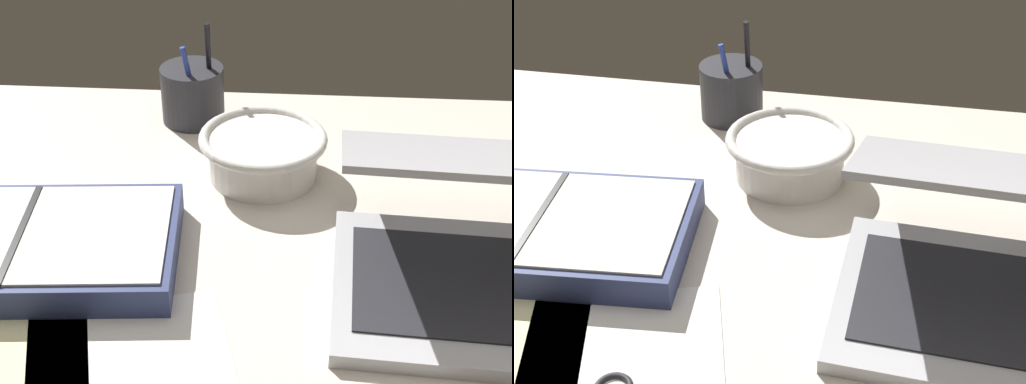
{
  "view_description": "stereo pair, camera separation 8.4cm",
  "coord_description": "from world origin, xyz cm",
  "views": [
    {
      "loc": [
        9.89,
        -60.7,
        55.7
      ],
      "look_at": [
        4.92,
        9.05,
        9.0
      ],
      "focal_mm": 50.0,
      "sensor_mm": 36.0,
      "label": 1
    },
    {
      "loc": [
        18.22,
        -59.6,
        55.7
      ],
      "look_at": [
        4.92,
        9.05,
        9.0
      ],
      "focal_mm": 50.0,
      "sensor_mm": 36.0,
      "label": 2
    }
  ],
  "objects": [
    {
      "name": "laptop",
      "position": [
        32.09,
        2.88,
        7.33
      ],
      "size": [
        37.2,
        33.85,
        18.06
      ],
      "rotation": [
        0.0,
        0.0,
        -0.05
      ],
      "color": "#B7B7BC",
      "rests_on": "desk_top"
    },
    {
      "name": "pen_cup",
      "position": [
        -7.2,
        39.77,
        6.51
      ],
      "size": [
        9.87,
        9.87,
        16.54
      ],
      "color": "#28282D",
      "rests_on": "desk_top"
    },
    {
      "name": "paper_sheet_beside_planner",
      "position": [
        -18.52,
        -14.18,
        2.08
      ],
      "size": [
        22.36,
        26.17,
        0.16
      ],
      "primitive_type": "cube",
      "rotation": [
        0.0,
        0.0,
        0.28
      ],
      "color": "#F4EFB2",
      "rests_on": "desk_top"
    },
    {
      "name": "bowl",
      "position": [
        4.8,
        23.98,
        5.67
      ],
      "size": [
        17.7,
        17.7,
        6.58
      ],
      "color": "silver",
      "rests_on": "desk_top"
    },
    {
      "name": "desk_top",
      "position": [
        0.0,
        0.0,
        1.0
      ],
      "size": [
        140.0,
        100.0,
        2.0
      ],
      "primitive_type": "cube",
      "color": "beige",
      "rests_on": "ground"
    },
    {
      "name": "planner",
      "position": [
        -21.99,
        3.07,
        4.1
      ],
      "size": [
        37.61,
        23.65,
        4.39
      ],
      "rotation": [
        0.0,
        0.0,
        0.09
      ],
      "color": "navy",
      "rests_on": "desk_top"
    }
  ]
}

